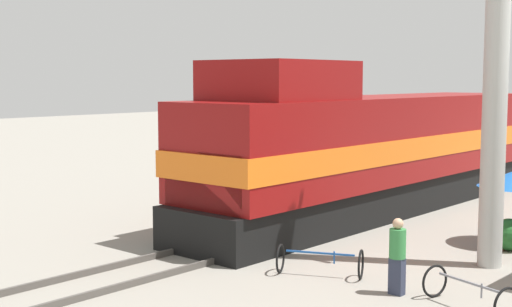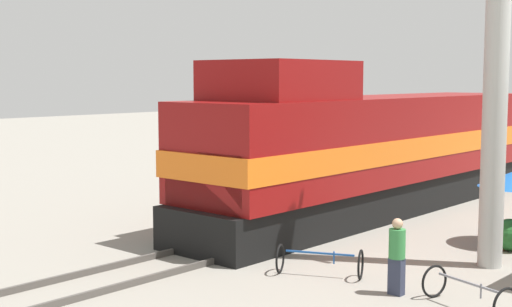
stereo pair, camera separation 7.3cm
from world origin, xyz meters
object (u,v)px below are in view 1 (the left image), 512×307
object	(u,v)px
person_bystander	(397,254)
bicycle_spare	(320,261)
locomotive	(368,150)
utility_pole	(497,42)
bicycle	(469,292)

from	to	relation	value
person_bystander	bicycle_spare	bearing A→B (deg)	178.42
locomotive	bicycle_spare	distance (m)	7.92
person_bystander	utility_pole	bearing A→B (deg)	81.57
locomotive	utility_pole	world-z (taller)	utility_pole
bicycle	utility_pole	bearing A→B (deg)	34.91
bicycle_spare	locomotive	bearing A→B (deg)	0.12
utility_pole	bicycle_spare	world-z (taller)	utility_pole
locomotive	person_bystander	bearing A→B (deg)	-53.55
locomotive	utility_pole	bearing A→B (deg)	-32.63
locomotive	person_bystander	xyz separation A→B (m)	(5.22, -7.07, -1.23)
person_bystander	bicycle_spare	world-z (taller)	person_bystander
bicycle	person_bystander	bearing A→B (deg)	109.89
bicycle_spare	bicycle	bearing A→B (deg)	-114.69
bicycle	locomotive	bearing A→B (deg)	61.80
utility_pole	bicycle_spare	size ratio (longest dim) A/B	5.24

